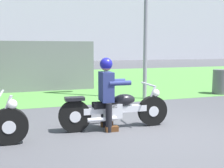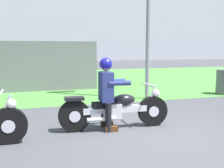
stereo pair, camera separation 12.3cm
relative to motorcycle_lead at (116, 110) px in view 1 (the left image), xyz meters
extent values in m
plane|color=#4C4C51|center=(0.48, -0.64, -0.38)|extent=(120.00, 120.00, 0.00)
cube|color=#549342|center=(0.48, 8.37, -0.37)|extent=(60.00, 12.00, 0.01)
cube|color=silver|center=(0.10, 31.89, 6.03)|extent=(54.05, 8.00, 12.81)
cylinder|color=black|center=(0.78, -0.02, -0.08)|extent=(0.60, 0.14, 0.60)
cylinder|color=silver|center=(0.78, -0.02, -0.08)|extent=(0.21, 0.15, 0.21)
cylinder|color=black|center=(-0.79, 0.03, -0.08)|extent=(0.60, 0.14, 0.60)
cylinder|color=silver|center=(-0.79, 0.03, -0.08)|extent=(0.21, 0.15, 0.21)
cube|color=silver|center=(-0.01, 0.00, 0.00)|extent=(1.26, 0.18, 0.12)
cube|color=silver|center=(-0.06, 0.00, -0.02)|extent=(0.33, 0.25, 0.28)
ellipsoid|color=black|center=(0.17, 0.00, 0.18)|extent=(0.45, 0.25, 0.22)
cube|color=black|center=(-0.23, 0.01, 0.10)|extent=(0.45, 0.25, 0.10)
cube|color=black|center=(-0.79, 0.03, 0.25)|extent=(0.37, 0.21, 0.06)
cylinder|color=silver|center=(0.73, -0.02, 0.17)|extent=(0.25, 0.06, 0.53)
cylinder|color=silver|center=(0.68, -0.02, 0.46)|extent=(0.06, 0.66, 0.04)
sphere|color=white|center=(0.84, -0.02, 0.28)|extent=(0.16, 0.16, 0.16)
cylinder|color=silver|center=(-0.31, -0.13, -0.14)|extent=(0.55, 0.10, 0.08)
cylinder|color=black|center=(-0.18, 0.19, -0.10)|extent=(0.12, 0.12, 0.55)
cube|color=#593319|center=(-0.12, 0.19, -0.33)|extent=(0.24, 0.11, 0.10)
cylinder|color=black|center=(-0.19, -0.17, -0.10)|extent=(0.12, 0.12, 0.55)
cube|color=#593319|center=(-0.13, -0.17, -0.33)|extent=(0.24, 0.11, 0.10)
cube|color=navy|center=(-0.19, 0.01, 0.45)|extent=(0.23, 0.39, 0.56)
cylinder|color=navy|center=(0.04, 0.17, 0.53)|extent=(0.42, 0.10, 0.09)
cylinder|color=navy|center=(0.03, -0.17, 0.53)|extent=(0.42, 0.10, 0.09)
sphere|color=tan|center=(-0.19, 0.01, 0.85)|extent=(0.20, 0.20, 0.20)
sphere|color=navy|center=(-0.19, 0.01, 0.88)|extent=(0.24, 0.24, 0.24)
cylinder|color=black|center=(-1.93, -0.32, -0.07)|extent=(0.61, 0.14, 0.61)
cylinder|color=silver|center=(-1.93, -0.32, -0.07)|extent=(0.22, 0.15, 0.21)
cylinder|color=silver|center=(-1.98, -0.31, 0.18)|extent=(0.25, 0.06, 0.53)
cylinder|color=silver|center=(-2.03, -0.31, 0.47)|extent=(0.06, 0.66, 0.04)
sphere|color=white|center=(-1.87, -0.32, 0.29)|extent=(0.16, 0.16, 0.16)
cylinder|color=#595E5B|center=(4.73, 2.76, 0.04)|extent=(0.50, 0.50, 0.83)
camera|label=1|loc=(-1.72, -4.97, 1.19)|focal=44.51mm
camera|label=2|loc=(-1.61, -5.01, 1.19)|focal=44.51mm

